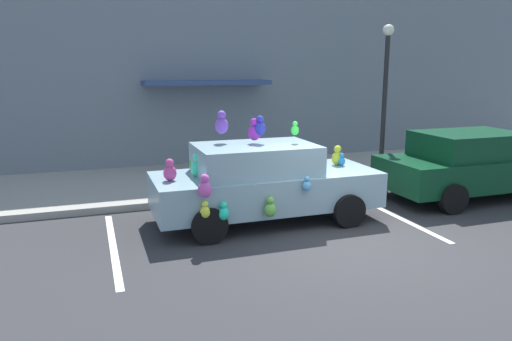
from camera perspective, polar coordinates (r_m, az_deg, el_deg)
ground_plane at (r=8.87m, az=10.51°, el=-7.96°), size 60.00×60.00×0.00m
sidewalk at (r=13.24m, az=-0.15°, el=-0.66°), size 24.00×4.00×0.15m
storefront_building at (r=14.95m, az=-2.94°, el=12.84°), size 24.00×1.25×6.40m
parking_stripe_front at (r=10.52m, az=15.67°, el=-4.97°), size 0.12×3.60×0.01m
parking_stripe_rear at (r=8.75m, az=-16.41°, el=-8.53°), size 0.12×3.60×0.01m
plush_covered_car at (r=9.50m, az=0.78°, el=-1.32°), size 4.40×2.02×2.18m
parked_sedan_behind at (r=12.34m, az=24.15°, el=0.69°), size 4.46×2.05×1.54m
teddy_bear_on_sidewalk at (r=11.61m, az=-6.72°, el=-0.74°), size 0.33×0.27×0.63m
street_lamp_post at (r=12.90m, az=14.93°, el=9.58°), size 0.28×0.28×3.87m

